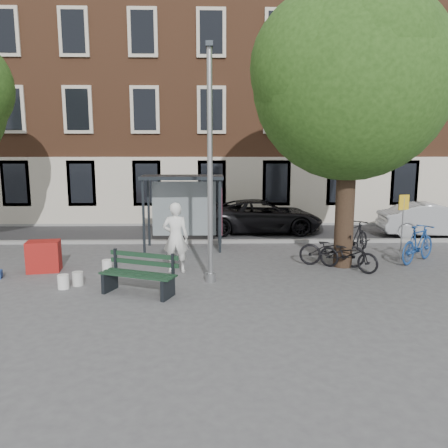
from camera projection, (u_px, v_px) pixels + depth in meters
name	position (u px, v px, depth m)	size (l,w,h in m)	color
ground	(211.00, 281.00, 11.72)	(90.00, 90.00, 0.00)	#4C4C4F
road	(212.00, 233.00, 18.62)	(40.00, 4.00, 0.01)	#28282B
curb_near	(212.00, 241.00, 16.64)	(40.00, 0.25, 0.12)	gray
curb_far	(212.00, 224.00, 20.59)	(40.00, 0.25, 0.12)	gray
building_row	(212.00, 84.00, 23.39)	(30.00, 8.00, 14.00)	brown
lamppost	(210.00, 178.00, 11.26)	(0.28, 0.35, 6.11)	#9EA0A3
tree_right	(353.00, 73.00, 12.25)	(5.76, 5.60, 8.20)	black
bus_shelter	(194.00, 195.00, 15.44)	(2.85, 1.45, 2.62)	#1E2328
painter	(176.00, 237.00, 12.52)	(0.74, 0.49, 2.03)	white
bench	(139.00, 276.00, 10.64)	(1.98, 1.25, 0.98)	#1E2328
bike_a	(332.00, 250.00, 13.21)	(0.68, 1.95, 1.02)	black
bike_b	(418.00, 244.00, 13.67)	(0.56, 1.98, 1.19)	navy
bike_c	(348.00, 254.00, 12.76)	(0.63, 1.82, 0.96)	black
bike_d	(354.00, 238.00, 14.61)	(0.55, 1.96, 1.17)	black
car_dark	(262.00, 216.00, 18.73)	(2.35, 5.09, 1.41)	black
car_silver	(433.00, 220.00, 17.72)	(1.47, 4.21, 1.39)	#ABAEB3
red_stand	(44.00, 256.00, 12.64)	(0.90, 0.60, 0.90)	maroon
bucket_a	(107.00, 266.00, 12.61)	(0.28, 0.28, 0.36)	white
bucket_b	(63.00, 282.00, 11.09)	(0.28, 0.28, 0.36)	white
bucket_c	(78.00, 279.00, 11.36)	(0.28, 0.28, 0.36)	silver
notice_sign	(403.00, 212.00, 13.77)	(0.36, 0.12, 2.11)	#9EA0A3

